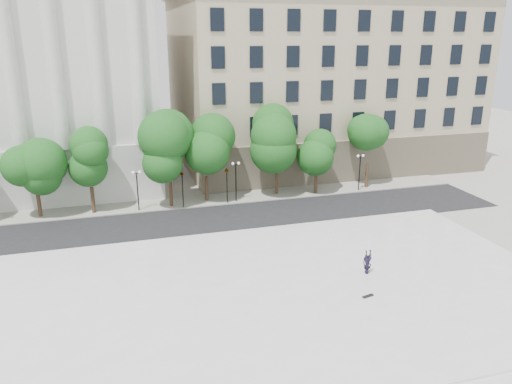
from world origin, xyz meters
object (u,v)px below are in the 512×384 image
person_lying (367,270)px  traffic_light_east (227,168)px  traffic_light_west (182,172)px  skateboard (368,296)px

person_lying → traffic_light_east: bearing=110.9°
traffic_light_west → traffic_light_east: bearing=0.0°
traffic_light_west → skateboard: (8.70, -21.70, -3.20)m
traffic_light_west → person_lying: size_ratio=2.39×
traffic_light_west → person_lying: (10.20, -18.73, -3.00)m
traffic_light_east → skateboard: bearing=-79.0°
traffic_light_east → skateboard: traffic_light_east is taller
traffic_light_west → person_lying: traffic_light_west is taller
traffic_light_west → person_lying: bearing=-61.4°
person_lying → traffic_light_west: bearing=122.5°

